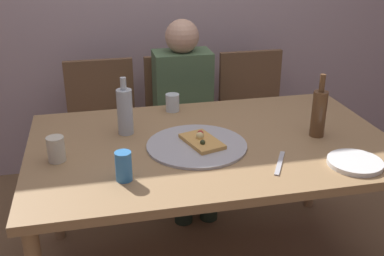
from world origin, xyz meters
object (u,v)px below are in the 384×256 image
Objects in this scene: chair_right at (254,110)px; chair_left at (103,123)px; soda_can at (124,166)px; dining_table at (212,154)px; tumbler_far at (56,149)px; wine_bottle at (319,112)px; tumbler_near at (173,103)px; pizza_tray at (197,145)px; table_knife at (280,163)px; beer_bottle at (125,111)px; guest_in_sweater at (185,106)px; pizza_slice_last at (202,141)px; chair_middle at (181,116)px; plate_stack at (355,162)px.

chair_left is at bearing 0.00° from chair_right.
soda_can is at bearing 92.47° from chair_left.
tumbler_far reaches higher than dining_table.
chair_left is (0.22, 0.97, -0.30)m from tumbler_far.
soda_can is (-0.94, -0.23, -0.06)m from wine_bottle.
wine_bottle is at bearing 87.51° from chair_right.
chair_left is (-0.48, 0.92, -0.17)m from dining_table.
wine_bottle is 3.22× the size of tumbler_near.
soda_can is (-0.35, -0.24, 0.05)m from pizza_tray.
table_knife is at bearing -0.39° from soda_can.
tumbler_near is 0.11× the size of chair_left.
guest_in_sweater is (0.42, 0.59, -0.23)m from beer_bottle.
chair_left is 1.03m from chair_right.
pizza_slice_last is 0.64m from tumbler_far.
chair_middle is 1.00× the size of chair_right.
plate_stack is at bearing -34.14° from dining_table.
pizza_slice_last is at bearing 1.32° from tumbler_far.
chair_left is at bearing 135.74° from wine_bottle.
pizza_slice_last is 0.21× the size of guest_in_sweater.
tumbler_near is at bearing 104.55° from dining_table.
chair_left is at bearing 92.47° from soda_can.
pizza_tray reaches higher than table_knife.
pizza_tray is at bearing -86.66° from tumbler_near.
tumbler_near is at bearing 38.82° from tumbler_far.
dining_table is at bearing 174.61° from wine_bottle.
beer_bottle is 1.24m from chair_right.
tumbler_far is at bearing 37.77° from chair_right.
chair_middle is (-0.19, 1.20, -0.24)m from table_knife.
plate_stack is at bearing -27.33° from pizza_tray.
plate_stack reaches higher than dining_table.
chair_left is at bearing 127.10° from tumbler_near.
chair_left reaches higher than tumbler_far.
soda_can is 0.55× the size of table_knife.
pizza_tray is at bearing -152.81° from dining_table.
table_knife is (0.33, -0.71, -0.04)m from tumbler_near.
guest_in_sweater is (0.52, -0.15, 0.13)m from chair_left.
pizza_slice_last is at bearing -83.45° from tumbler_near.
pizza_slice_last is 0.28× the size of chair_left.
chair_left is (-1.01, 1.28, -0.25)m from plate_stack.
wine_bottle is (0.51, -0.05, 0.19)m from dining_table.
chair_left is 0.55m from guest_in_sweater.
pizza_tray is 0.51× the size of chair_right.
guest_in_sweater is (0.03, 0.77, -0.04)m from dining_table.
tumbler_far is (-1.21, -0.00, -0.06)m from wine_bottle.
guest_in_sweater reaches higher than table_knife.
chair_left reaches higher than soda_can.
wine_bottle is 0.39m from table_knife.
chair_middle reaches higher than plate_stack.
tumbler_near is at bearing 127.10° from chair_left.
beer_bottle reaches higher than tumbler_far.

